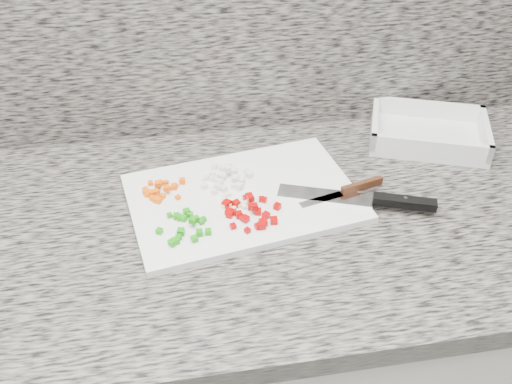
% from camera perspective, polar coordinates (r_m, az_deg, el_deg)
% --- Properties ---
extents(cabinet, '(3.92, 0.62, 0.86)m').
position_cam_1_polar(cabinet, '(1.37, -5.90, -17.99)').
color(cabinet, white).
rests_on(cabinet, ground).
extents(countertop, '(3.96, 0.64, 0.04)m').
position_cam_1_polar(countertop, '(1.03, -7.49, -3.84)').
color(countertop, slate).
rests_on(countertop, cabinet).
extents(cutting_board, '(0.45, 0.34, 0.01)m').
position_cam_1_polar(cutting_board, '(1.05, -1.26, -0.60)').
color(cutting_board, white).
rests_on(cutting_board, countertop).
extents(carrot_pile, '(0.08, 0.07, 0.02)m').
position_cam_1_polar(carrot_pile, '(1.06, -9.56, 0.24)').
color(carrot_pile, '#F35C05').
rests_on(carrot_pile, cutting_board).
extents(onion_pile, '(0.10, 0.09, 0.02)m').
position_cam_1_polar(onion_pile, '(1.08, -2.74, 1.44)').
color(onion_pile, silver).
rests_on(onion_pile, cutting_board).
extents(green_pepper_pile, '(0.09, 0.09, 0.02)m').
position_cam_1_polar(green_pepper_pile, '(0.98, -7.07, -3.45)').
color(green_pepper_pile, '#1A8E0C').
rests_on(green_pepper_pile, cutting_board).
extents(red_pepper_pile, '(0.11, 0.10, 0.02)m').
position_cam_1_polar(red_pepper_pile, '(1.00, -0.71, -1.92)').
color(red_pepper_pile, '#A80302').
rests_on(red_pepper_pile, cutting_board).
extents(garlic_pile, '(0.05, 0.05, 0.01)m').
position_cam_1_polar(garlic_pile, '(1.03, -2.12, -0.96)').
color(garlic_pile, '#F7E9BF').
rests_on(garlic_pile, cutting_board).
extents(chef_knife, '(0.28, 0.13, 0.02)m').
position_cam_1_polar(chef_knife, '(1.05, 11.99, -0.76)').
color(chef_knife, white).
rests_on(chef_knife, cutting_board).
extents(paring_knife, '(0.17, 0.06, 0.02)m').
position_cam_1_polar(paring_knife, '(1.06, 9.55, 0.28)').
color(paring_knife, white).
rests_on(paring_knife, cutting_board).
extents(tray, '(0.28, 0.24, 0.05)m').
position_cam_1_polar(tray, '(1.27, 16.81, 5.62)').
color(tray, silver).
rests_on(tray, countertop).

